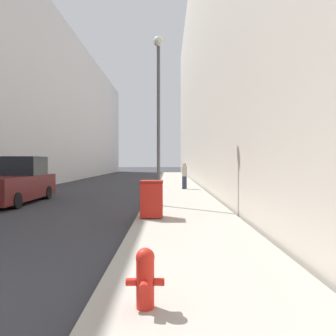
{
  "coord_description": "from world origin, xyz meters",
  "views": [
    {
      "loc": [
        4.44,
        -2.91,
        1.85
      ],
      "look_at": [
        4.4,
        19.09,
        1.39
      ],
      "focal_mm": 35.0,
      "sensor_mm": 36.0,
      "label": 1
    }
  ],
  "objects_px": {
    "pedestrian_on_sidewalk": "(185,176)",
    "lamppost": "(159,103)",
    "trash_bin": "(152,198)",
    "pickup_truck": "(13,183)",
    "fire_hydrant": "(146,277)"
  },
  "relations": [
    {
      "from": "pedestrian_on_sidewalk",
      "to": "lamppost",
      "type": "bearing_deg",
      "value": -100.33
    },
    {
      "from": "trash_bin",
      "to": "pedestrian_on_sidewalk",
      "type": "bearing_deg",
      "value": 81.64
    },
    {
      "from": "lamppost",
      "to": "pickup_truck",
      "type": "height_order",
      "value": "lamppost"
    },
    {
      "from": "trash_bin",
      "to": "pedestrian_on_sidewalk",
      "type": "relative_size",
      "value": 0.7
    },
    {
      "from": "fire_hydrant",
      "to": "lamppost",
      "type": "xyz_separation_m",
      "value": [
        -0.1,
        8.89,
        3.6
      ]
    },
    {
      "from": "pickup_truck",
      "to": "fire_hydrant",
      "type": "bearing_deg",
      "value": -58.22
    },
    {
      "from": "lamppost",
      "to": "pickup_truck",
      "type": "bearing_deg",
      "value": 164.55
    },
    {
      "from": "pickup_truck",
      "to": "pedestrian_on_sidewalk",
      "type": "bearing_deg",
      "value": 36.39
    },
    {
      "from": "fire_hydrant",
      "to": "lamppost",
      "type": "relative_size",
      "value": 0.11
    },
    {
      "from": "trash_bin",
      "to": "pickup_truck",
      "type": "height_order",
      "value": "pickup_truck"
    },
    {
      "from": "fire_hydrant",
      "to": "pedestrian_on_sidewalk",
      "type": "xyz_separation_m",
      "value": [
        1.29,
        16.52,
        0.45
      ]
    },
    {
      "from": "lamppost",
      "to": "trash_bin",
      "type": "bearing_deg",
      "value": -92.73
    },
    {
      "from": "trash_bin",
      "to": "pedestrian_on_sidewalk",
      "type": "distance_m",
      "value": 10.45
    },
    {
      "from": "lamppost",
      "to": "pickup_truck",
      "type": "relative_size",
      "value": 1.23
    },
    {
      "from": "lamppost",
      "to": "pedestrian_on_sidewalk",
      "type": "height_order",
      "value": "lamppost"
    }
  ]
}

